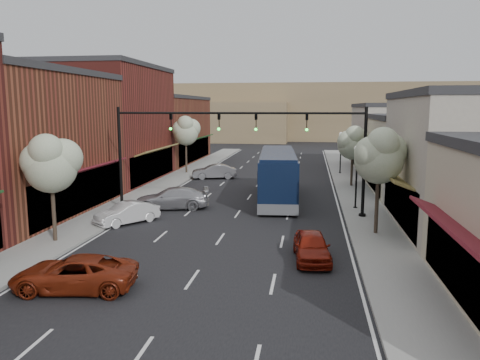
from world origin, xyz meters
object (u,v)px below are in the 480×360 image
at_px(lamp_post_far, 341,146).
at_px(parked_car_c, 172,198).
at_px(signal_mast_right, 326,145).
at_px(parked_car_a, 74,273).
at_px(parked_car_e, 214,172).
at_px(parked_car_b, 127,213).
at_px(tree_right_far, 353,142).
at_px(tree_left_near, 51,162).
at_px(tree_left_far, 186,130).
at_px(red_hatchback, 312,246).
at_px(signal_mast_left, 154,143).
at_px(lamp_post_near, 357,166).
at_px(tree_right_near, 380,155).
at_px(coach_bus, 278,175).

xyz_separation_m(lamp_post_far, parked_car_c, (-12.55, -19.03, -2.26)).
bearing_deg(parked_car_c, signal_mast_right, 72.38).
height_order(parked_car_a, parked_car_e, parked_car_e).
distance_m(parked_car_a, parked_car_b, 10.41).
height_order(tree_right_far, tree_left_near, tree_left_near).
bearing_deg(parked_car_b, tree_right_far, 83.26).
height_order(tree_left_far, parked_car_b, tree_left_far).
bearing_deg(parked_car_c, red_hatchback, 32.13).
distance_m(signal_mast_left, lamp_post_near, 13.75).
bearing_deg(tree_right_far, red_hatchback, -99.67).
height_order(tree_left_near, tree_left_far, tree_left_far).
height_order(tree_left_near, parked_car_c, tree_left_near).
distance_m(lamp_post_near, parked_car_b, 15.42).
bearing_deg(lamp_post_near, red_hatchback, -104.81).
relative_size(tree_right_far, red_hatchback, 1.40).
relative_size(tree_right_near, parked_car_b, 1.51).
distance_m(tree_left_far, parked_car_e, 6.04).
xyz_separation_m(signal_mast_right, tree_left_far, (-13.87, 17.95, -0.02)).
bearing_deg(parked_car_e, parked_car_a, -15.55).
distance_m(tree_left_near, parked_car_e, 23.60).
relative_size(tree_left_near, lamp_post_far, 1.28).
xyz_separation_m(lamp_post_near, parked_car_b, (-14.00, -6.03, -2.36)).
bearing_deg(red_hatchback, parked_car_a, -156.79).
relative_size(lamp_post_far, parked_car_a, 0.94).
bearing_deg(tree_right_far, coach_bus, -132.10).
bearing_deg(tree_right_near, parked_car_c, 158.99).
distance_m(coach_bus, parked_car_b, 12.22).
bearing_deg(signal_mast_right, tree_right_near, -56.09).
relative_size(parked_car_c, parked_car_e, 1.18).
bearing_deg(signal_mast_right, parked_car_a, -125.56).
distance_m(parked_car_c, parked_car_e, 14.04).
xyz_separation_m(signal_mast_right, parked_car_b, (-11.82, -3.52, -3.97)).
distance_m(signal_mast_left, parked_car_c, 4.10).
bearing_deg(parked_car_e, coach_bus, 18.77).
bearing_deg(lamp_post_far, tree_right_near, -88.70).
bearing_deg(tree_right_far, tree_left_far, 160.13).
bearing_deg(lamp_post_near, coach_bus, 154.04).
bearing_deg(signal_mast_right, red_hatchback, -95.25).
height_order(signal_mast_right, signal_mast_left, same).
bearing_deg(signal_mast_left, coach_bus, 33.45).
height_order(tree_right_far, parked_car_b, tree_right_far).
bearing_deg(parked_car_c, parked_car_b, -30.10).
height_order(signal_mast_right, tree_right_near, signal_mast_right).
height_order(parked_car_c, parked_car_e, parked_car_c).
height_order(tree_left_near, parked_car_a, tree_left_near).
bearing_deg(tree_right_near, red_hatchback, -126.69).
bearing_deg(parked_car_b, red_hatchback, 10.91).
height_order(tree_left_near, red_hatchback, tree_left_near).
bearing_deg(tree_right_far, signal_mast_right, -102.85).
relative_size(coach_bus, parked_car_c, 2.39).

